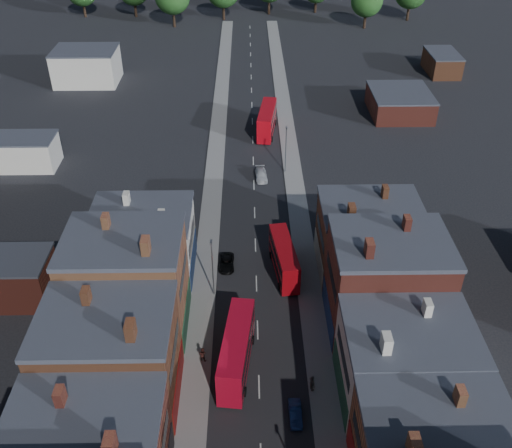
{
  "coord_description": "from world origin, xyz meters",
  "views": [
    {
      "loc": [
        -0.92,
        -22.11,
        46.62
      ],
      "look_at": [
        0.0,
        35.34,
        6.74
      ],
      "focal_mm": 40.0,
      "sensor_mm": 36.0,
      "label": 1
    }
  ],
  "objects_px": {
    "bus_1": "(284,258)",
    "ped_3": "(312,383)",
    "bus_2": "(267,120)",
    "ped_1": "(203,354)",
    "bus_0": "(237,350)",
    "car_2": "(227,263)",
    "car_1": "(295,414)",
    "car_3": "(261,175)"
  },
  "relations": [
    {
      "from": "car_1",
      "to": "car_3",
      "type": "distance_m",
      "value": 45.81
    },
    {
      "from": "bus_2",
      "to": "ped_3",
      "type": "relative_size",
      "value": 5.76
    },
    {
      "from": "car_3",
      "to": "car_1",
      "type": "bearing_deg",
      "value": -90.81
    },
    {
      "from": "bus_0",
      "to": "car_2",
      "type": "distance_m",
      "value": 17.05
    },
    {
      "from": "car_1",
      "to": "bus_2",
      "type": "bearing_deg",
      "value": 90.03
    },
    {
      "from": "bus_1",
      "to": "ped_1",
      "type": "distance_m",
      "value": 17.42
    },
    {
      "from": "car_3",
      "to": "ped_3",
      "type": "relative_size",
      "value": 2.26
    },
    {
      "from": "car_2",
      "to": "ped_1",
      "type": "bearing_deg",
      "value": -98.0
    },
    {
      "from": "bus_0",
      "to": "bus_2",
      "type": "bearing_deg",
      "value": 92.18
    },
    {
      "from": "ped_1",
      "to": "ped_3",
      "type": "height_order",
      "value": "ped_3"
    },
    {
      "from": "ped_1",
      "to": "car_1",
      "type": "bearing_deg",
      "value": 164.24
    },
    {
      "from": "bus_0",
      "to": "car_3",
      "type": "bearing_deg",
      "value": 92.15
    },
    {
      "from": "bus_0",
      "to": "car_3",
      "type": "distance_m",
      "value": 39.62
    },
    {
      "from": "bus_1",
      "to": "ped_1",
      "type": "xyz_separation_m",
      "value": [
        -9.4,
        -14.61,
        -1.31
      ]
    },
    {
      "from": "car_3",
      "to": "bus_2",
      "type": "bearing_deg",
      "value": 81.5
    },
    {
      "from": "bus_0",
      "to": "car_1",
      "type": "xyz_separation_m",
      "value": [
        5.67,
        -6.34,
        -2.01
      ]
    },
    {
      "from": "car_1",
      "to": "car_3",
      "type": "xyz_separation_m",
      "value": [
        -2.2,
        45.76,
        0.09
      ]
    },
    {
      "from": "bus_1",
      "to": "bus_2",
      "type": "relative_size",
      "value": 0.88
    },
    {
      "from": "car_1",
      "to": "ped_1",
      "type": "xyz_separation_m",
      "value": [
        -9.3,
        7.29,
        0.42
      ]
    },
    {
      "from": "car_2",
      "to": "car_1",
      "type": "bearing_deg",
      "value": -73.22
    },
    {
      "from": "bus_0",
      "to": "ped_3",
      "type": "height_order",
      "value": "bus_0"
    },
    {
      "from": "car_2",
      "to": "bus_1",
      "type": "bearing_deg",
      "value": -10.47
    },
    {
      "from": "car_1",
      "to": "car_2",
      "type": "distance_m",
      "value": 24.29
    },
    {
      "from": "bus_0",
      "to": "car_2",
      "type": "height_order",
      "value": "bus_0"
    },
    {
      "from": "ped_1",
      "to": "car_2",
      "type": "bearing_deg",
      "value": -75.19
    },
    {
      "from": "bus_1",
      "to": "bus_2",
      "type": "height_order",
      "value": "bus_2"
    },
    {
      "from": "car_3",
      "to": "bus_1",
      "type": "bearing_deg",
      "value": -88.06
    },
    {
      "from": "car_1",
      "to": "car_2",
      "type": "relative_size",
      "value": 0.82
    },
    {
      "from": "car_3",
      "to": "ped_1",
      "type": "bearing_deg",
      "value": -104.03
    },
    {
      "from": "bus_2",
      "to": "car_1",
      "type": "height_order",
      "value": "bus_2"
    },
    {
      "from": "bus_1",
      "to": "ped_3",
      "type": "bearing_deg",
      "value": -91.87
    },
    {
      "from": "car_1",
      "to": "ped_1",
      "type": "distance_m",
      "value": 11.83
    },
    {
      "from": "bus_0",
      "to": "ped_3",
      "type": "xyz_separation_m",
      "value": [
        7.57,
        -3.18,
        -1.46
      ]
    },
    {
      "from": "bus_2",
      "to": "bus_1",
      "type": "bearing_deg",
      "value": -81.04
    },
    {
      "from": "ped_1",
      "to": "bus_1",
      "type": "bearing_deg",
      "value": -100.42
    },
    {
      "from": "bus_1",
      "to": "ped_3",
      "type": "xyz_separation_m",
      "value": [
        1.8,
        -18.75,
        -1.18
      ]
    },
    {
      "from": "bus_2",
      "to": "car_1",
      "type": "bearing_deg",
      "value": -81.55
    },
    {
      "from": "bus_1",
      "to": "ped_1",
      "type": "relative_size",
      "value": 5.83
    },
    {
      "from": "bus_1",
      "to": "ped_3",
      "type": "relative_size",
      "value": 5.08
    },
    {
      "from": "ped_1",
      "to": "ped_3",
      "type": "bearing_deg",
      "value": -177.95
    },
    {
      "from": "bus_2",
      "to": "ped_1",
      "type": "xyz_separation_m",
      "value": [
        -8.55,
        -55.33,
        -1.61
      ]
    },
    {
      "from": "bus_0",
      "to": "car_1",
      "type": "distance_m",
      "value": 8.74
    }
  ]
}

